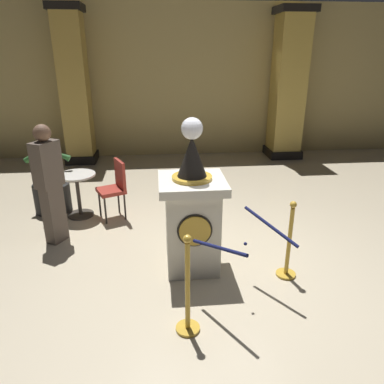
{
  "coord_description": "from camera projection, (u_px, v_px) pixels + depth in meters",
  "views": [
    {
      "loc": [
        -0.7,
        -3.97,
        2.56
      ],
      "look_at": [
        -0.31,
        -0.01,
        1.01
      ],
      "focal_mm": 33.82,
      "sensor_mm": 36.0,
      "label": 1
    }
  ],
  "objects": [
    {
      "name": "pedestal_clock",
      "position": [
        192.0,
        214.0,
        4.37
      ],
      "size": [
        0.78,
        0.78,
        1.89
      ],
      "color": "silver",
      "rests_on": "ground_plane"
    },
    {
      "name": "potted_palm_left",
      "position": [
        52.0,
        194.0,
        6.14
      ],
      "size": [
        0.78,
        0.78,
        1.16
      ],
      "color": "black",
      "rests_on": "ground_plane"
    },
    {
      "name": "velvet_rope",
      "position": [
        246.0,
        236.0,
        3.72
      ],
      "size": [
        1.08,
        1.07,
        0.22
      ],
      "color": "#141947"
    },
    {
      "name": "column_right",
      "position": [
        288.0,
        87.0,
        8.87
      ],
      "size": [
        0.85,
        0.85,
        3.54
      ],
      "color": "black",
      "rests_on": "ground_plane"
    },
    {
      "name": "stanchion_near",
      "position": [
        188.0,
        299.0,
        3.44
      ],
      "size": [
        0.24,
        0.24,
        1.05
      ],
      "color": "gold",
      "rests_on": "ground_plane"
    },
    {
      "name": "stanchion_far",
      "position": [
        288.0,
        251.0,
        4.32
      ],
      "size": [
        0.24,
        0.24,
        0.98
      ],
      "color": "gold",
      "rests_on": "ground_plane"
    },
    {
      "name": "cafe_chair_red",
      "position": [
        115.0,
        184.0,
        5.79
      ],
      "size": [
        0.53,
        0.53,
        0.96
      ],
      "color": "black",
      "rests_on": "ground_plane"
    },
    {
      "name": "ground_plane",
      "position": [
        216.0,
        264.0,
        4.67
      ],
      "size": [
        12.96,
        12.96,
        0.0
      ],
      "primitive_type": "plane",
      "color": "beige"
    },
    {
      "name": "bystander_guest",
      "position": [
        49.0,
        182.0,
        4.93
      ],
      "size": [
        0.37,
        0.42,
        1.69
      ],
      "color": "brown",
      "rests_on": "ground_plane"
    },
    {
      "name": "cafe_table",
      "position": [
        78.0,
        189.0,
        5.88
      ],
      "size": [
        0.61,
        0.61,
        0.73
      ],
      "color": "#332D28",
      "rests_on": "ground_plane"
    },
    {
      "name": "column_left",
      "position": [
        75.0,
        89.0,
        8.4
      ],
      "size": [
        0.74,
        0.74,
        3.54
      ],
      "color": "black",
      "rests_on": "ground_plane"
    },
    {
      "name": "back_wall",
      "position": [
        183.0,
        82.0,
        9.11
      ],
      "size": [
        12.96,
        0.16,
        3.69
      ],
      "primitive_type": "cube",
      "color": "tan",
      "rests_on": "ground_plane"
    }
  ]
}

